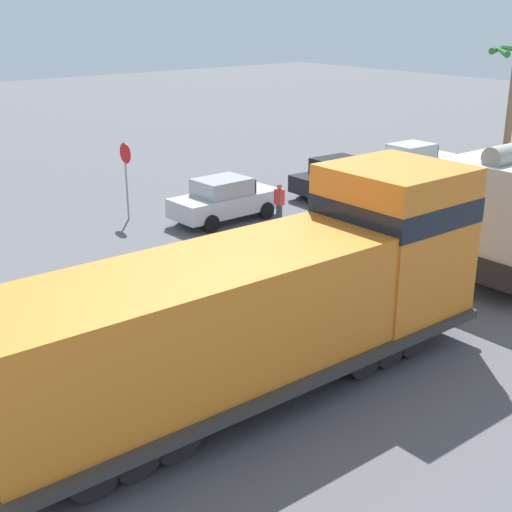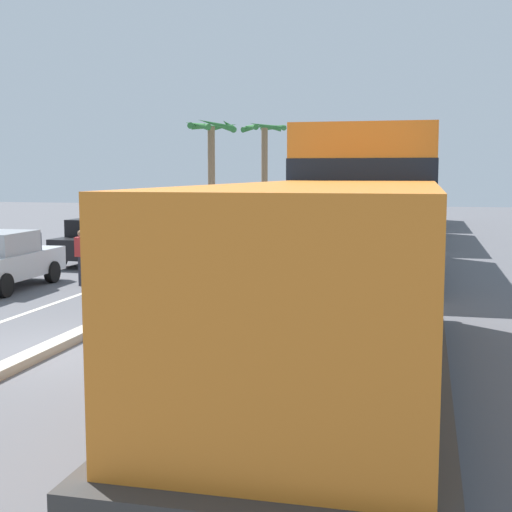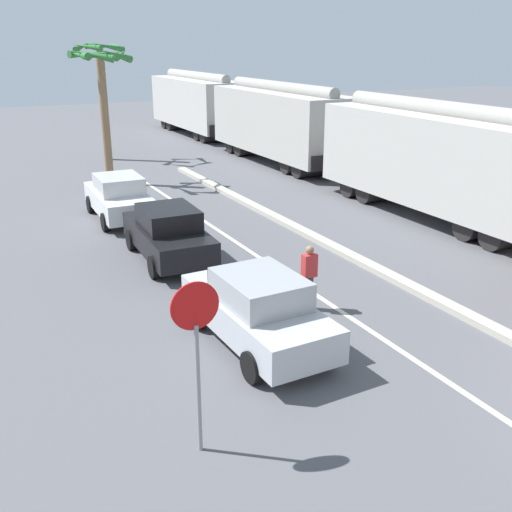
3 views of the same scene
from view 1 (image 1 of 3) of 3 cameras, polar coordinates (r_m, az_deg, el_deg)
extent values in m
plane|color=#56565B|center=(19.65, -8.17, -3.59)|extent=(120.00, 120.00, 0.00)
cube|color=#B2AD9E|center=(23.01, 4.69, 0.26)|extent=(0.36, 36.00, 0.16)
cube|color=silver|center=(24.73, 0.87, 1.52)|extent=(0.14, 36.00, 0.01)
cube|color=orange|center=(13.93, -2.87, -4.88)|extent=(2.70, 9.86, 2.40)
cube|color=orange|center=(16.94, 10.88, 1.30)|extent=(2.80, 2.80, 3.50)
cube|color=black|center=(16.72, 11.05, 3.86)|extent=(2.83, 2.83, 0.56)
cube|color=#383533|center=(14.78, -0.89, -8.52)|extent=(3.10, 11.60, 0.20)
cylinder|color=#4C4947|center=(14.85, -0.89, -9.03)|extent=(1.10, 3.00, 1.10)
cylinder|color=black|center=(17.35, 9.58, -5.09)|extent=(2.40, 1.00, 1.00)
cylinder|color=black|center=(16.81, 7.75, -5.83)|extent=(2.40, 1.00, 1.00)
cylinder|color=black|center=(16.29, 5.79, -6.61)|extent=(2.40, 1.00, 1.00)
cylinder|color=black|center=(13.74, -8.94, -12.10)|extent=(2.40, 1.00, 1.00)
cylinder|color=black|center=(13.43, -11.96, -13.12)|extent=(2.40, 1.00, 1.00)
cylinder|color=black|center=(13.16, -15.14, -14.14)|extent=(2.40, 1.00, 1.00)
cube|color=black|center=(19.98, 16.88, -0.93)|extent=(2.61, 0.10, 0.70)
cylinder|color=black|center=(21.33, 19.02, -1.31)|extent=(2.46, 0.90, 0.90)
cube|color=#B7BABF|center=(26.52, -2.47, 4.26)|extent=(1.82, 4.25, 0.70)
cube|color=#9C9EA2|center=(26.27, -2.74, 5.57)|extent=(1.55, 1.94, 0.60)
cube|color=#1E232D|center=(26.89, -1.05, 5.81)|extent=(1.43, 0.16, 0.51)
cylinder|color=black|center=(28.01, -1.38, 4.36)|extent=(0.24, 0.65, 0.64)
cylinder|color=black|center=(26.82, 0.81, 3.67)|extent=(0.24, 0.65, 0.64)
cylinder|color=black|center=(26.50, -5.75, 3.38)|extent=(0.24, 0.65, 0.64)
cylinder|color=black|center=(25.24, -3.64, 2.62)|extent=(0.24, 0.65, 0.64)
cube|color=black|center=(30.23, 6.70, 6.05)|extent=(1.88, 4.27, 0.70)
cube|color=black|center=(29.98, 6.54, 7.22)|extent=(1.58, 1.96, 0.60)
cube|color=#1E232D|center=(30.67, 7.92, 7.34)|extent=(1.43, 0.18, 0.51)
cylinder|color=black|center=(31.75, 7.41, 6.02)|extent=(0.25, 0.65, 0.64)
cylinder|color=black|center=(30.64, 9.50, 5.43)|extent=(0.25, 0.65, 0.64)
cylinder|color=black|center=(30.05, 3.80, 5.37)|extent=(0.25, 0.65, 0.64)
cylinder|color=black|center=(28.88, 5.87, 4.73)|extent=(0.25, 0.65, 0.64)
cube|color=silver|center=(33.91, 12.40, 7.21)|extent=(1.82, 4.25, 0.70)
cube|color=beige|center=(33.67, 12.31, 8.26)|extent=(1.55, 1.94, 0.60)
cube|color=#1E232D|center=(34.44, 13.41, 8.33)|extent=(1.43, 0.16, 0.51)
cylinder|color=black|center=(35.47, 12.76, 7.13)|extent=(0.24, 0.65, 0.64)
cylinder|color=black|center=(34.48, 14.80, 6.62)|extent=(0.24, 0.65, 0.64)
cylinder|color=black|center=(33.55, 9.85, 6.63)|extent=(0.24, 0.65, 0.64)
cylinder|color=black|center=(32.51, 11.92, 6.08)|extent=(0.24, 0.65, 0.64)
torus|color=black|center=(18.75, -3.43, -3.49)|extent=(0.65, 0.26, 0.66)
torus|color=black|center=(19.68, -4.35, -2.37)|extent=(0.65, 0.26, 0.66)
cylinder|color=silver|center=(19.10, -3.92, -2.08)|extent=(0.76, 0.29, 0.05)
cylinder|color=silver|center=(19.07, -3.82, -2.69)|extent=(0.47, 0.20, 0.36)
cylinder|color=silver|center=(19.24, -4.12, -1.44)|extent=(0.04, 0.04, 0.30)
cylinder|color=silver|center=(18.61, -3.54, -1.84)|extent=(0.18, 0.47, 0.04)
cylinder|color=#38476B|center=(19.21, -3.74, -1.78)|extent=(0.33, 0.23, 0.52)
cylinder|color=#38476B|center=(19.16, -4.32, -1.86)|extent=(0.30, 0.22, 0.52)
cube|color=#2D4CA5|center=(18.94, -4.01, -0.43)|extent=(0.42, 0.43, 0.57)
sphere|color=#9E7051|center=(18.75, -3.97, 0.63)|extent=(0.22, 0.22, 0.22)
cylinder|color=white|center=(18.71, -3.98, 0.91)|extent=(0.22, 0.22, 0.05)
cylinder|color=#2D4CA5|center=(18.80, -3.36, -0.56)|extent=(0.47, 0.23, 0.36)
cylinder|color=#2D4CA5|center=(18.72, -4.29, -0.68)|extent=(0.47, 0.23, 0.36)
cylinder|color=gray|center=(26.97, -10.28, 5.17)|extent=(0.07, 0.07, 2.20)
cylinder|color=red|center=(26.68, -10.42, 8.09)|extent=(0.76, 0.03, 0.76)
cylinder|color=white|center=(26.68, -10.39, 8.09)|extent=(0.48, 0.01, 0.48)
cylinder|color=#846647|center=(37.65, 19.71, 10.97)|extent=(0.36, 0.36, 5.53)
cone|color=#2D7033|center=(37.73, 18.90, 15.40)|extent=(0.64, 1.84, 0.44)
cone|color=#2D7033|center=(37.01, 18.91, 15.33)|extent=(1.71, 1.26, 0.63)
cylinder|color=#33333D|center=(25.75, 1.86, 3.23)|extent=(0.22, 0.22, 0.85)
cube|color=red|center=(25.56, 1.88, 4.75)|extent=(0.34, 0.22, 0.56)
sphere|color=#9E7051|center=(25.46, 1.89, 5.60)|extent=(0.20, 0.20, 0.20)
camera|label=2|loc=(10.39, -48.79, -12.88)|focal=50.00mm
camera|label=3|loc=(26.37, -28.92, 13.94)|focal=42.00mm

